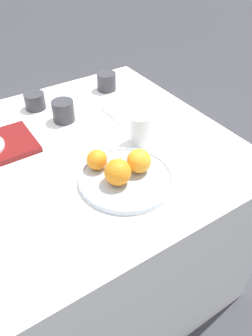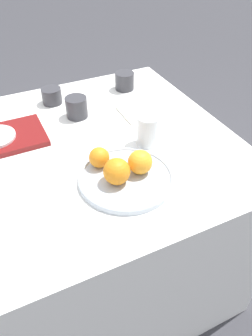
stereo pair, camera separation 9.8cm
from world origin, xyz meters
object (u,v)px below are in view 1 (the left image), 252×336
(water_glass, at_px, (140,129))
(cup_2, at_px, (106,82))
(orange_0, at_px, (118,172))
(cup_0, at_px, (35,101))
(orange_2, at_px, (97,160))
(fruit_platter, at_px, (126,178))
(napkin, at_px, (125,112))
(cup_1, at_px, (63,111))
(orange_1, at_px, (139,161))

(water_glass, distance_m, cup_2, 0.43)
(orange_0, xyz_separation_m, cup_0, (-0.04, 0.58, -0.02))
(orange_0, relative_size, orange_2, 1.24)
(fruit_platter, bearing_deg, orange_0, -168.78)
(orange_0, distance_m, orange_2, 0.10)
(cup_0, distance_m, napkin, 0.37)
(fruit_platter, relative_size, orange_0, 3.64)
(cup_0, bearing_deg, napkin, -38.57)
(cup_1, bearing_deg, water_glass, -59.89)
(fruit_platter, bearing_deg, orange_1, 5.90)
(orange_1, height_order, cup_1, orange_1)
(water_glass, relative_size, napkin, 0.75)
(orange_1, bearing_deg, orange_0, -171.97)
(cup_1, bearing_deg, orange_2, -96.94)
(orange_0, bearing_deg, orange_2, 101.10)
(orange_0, bearing_deg, cup_0, 93.52)
(orange_0, bearing_deg, napkin, 53.93)
(napkin, bearing_deg, orange_2, -136.86)
(orange_0, height_order, orange_1, orange_0)
(orange_1, height_order, water_glass, water_glass)
(cup_0, bearing_deg, cup_2, -2.66)
(water_glass, xyz_separation_m, cup_0, (-0.22, 0.43, -0.02))
(orange_1, distance_m, orange_2, 0.13)
(water_glass, distance_m, cup_0, 0.49)
(orange_2, bearing_deg, cup_1, 83.06)
(orange_1, height_order, orange_2, orange_1)
(cup_0, distance_m, cup_1, 0.16)
(orange_0, height_order, cup_2, orange_0)
(napkin, bearing_deg, water_glass, -109.16)
(orange_1, xyz_separation_m, cup_0, (-0.12, 0.57, -0.02))
(orange_1, height_order, napkin, orange_1)
(water_glass, bearing_deg, cup_1, 120.11)
(orange_2, relative_size, napkin, 0.45)
(fruit_platter, xyz_separation_m, cup_2, (0.26, 0.56, 0.03))
(water_glass, xyz_separation_m, cup_1, (-0.16, 0.28, -0.01))
(cup_0, bearing_deg, orange_1, -78.11)
(orange_2, relative_size, cup_2, 0.78)
(orange_1, xyz_separation_m, napkin, (0.17, 0.34, -0.05))
(cup_1, bearing_deg, fruit_platter, -88.55)
(fruit_platter, distance_m, cup_2, 0.62)
(cup_0, xyz_separation_m, napkin, (0.29, -0.23, -0.03))
(fruit_platter, distance_m, orange_1, 0.07)
(cup_2, bearing_deg, cup_0, 177.34)
(fruit_platter, height_order, cup_0, cup_0)
(napkin, bearing_deg, fruit_platter, -122.82)
(fruit_platter, xyz_separation_m, water_glass, (0.15, 0.14, 0.05))
(water_glass, relative_size, cup_1, 1.29)
(orange_0, height_order, cup_0, orange_0)
(orange_0, xyz_separation_m, napkin, (0.25, 0.35, -0.05))
(orange_2, bearing_deg, orange_1, -38.62)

